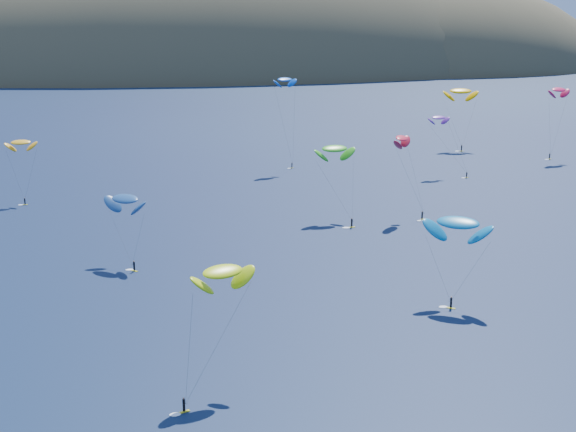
% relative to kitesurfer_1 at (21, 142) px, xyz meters
% --- Properties ---
extents(island, '(730.00, 300.00, 210.00)m').
position_rel_kitesurfer_1_xyz_m(island, '(101.22, 420.53, -25.27)').
color(island, '#3D3526').
rests_on(island, ground).
extents(kitesurfer_1, '(7.65, 8.09, 16.62)m').
position_rel_kitesurfer_1_xyz_m(kitesurfer_1, '(0.00, 0.00, 0.00)').
color(kitesurfer_1, gold).
rests_on(kitesurfer_1, ground).
extents(kitesurfer_2, '(11.52, 12.70, 17.08)m').
position_rel_kitesurfer_1_xyz_m(kitesurfer_2, '(37.65, -108.20, 0.10)').
color(kitesurfer_2, gold).
rests_on(kitesurfer_2, ground).
extents(kitesurfer_3, '(10.00, 14.88, 18.29)m').
position_rel_kitesurfer_1_xyz_m(kitesurfer_3, '(72.62, -29.44, 1.08)').
color(kitesurfer_3, gold).
rests_on(kitesurfer_3, ground).
extents(kitesurfer_4, '(8.45, 7.91, 28.14)m').
position_rel_kitesurfer_1_xyz_m(kitesurfer_4, '(72.46, 30.01, 11.41)').
color(kitesurfer_4, gold).
rests_on(kitesurfer_4, ground).
extents(kitesurfer_5, '(11.80, 10.40, 16.16)m').
position_rel_kitesurfer_1_xyz_m(kitesurfer_5, '(78.94, -86.50, -1.43)').
color(kitesurfer_5, gold).
rests_on(kitesurfer_5, ground).
extents(kitesurfer_6, '(10.28, 10.27, 18.06)m').
position_rel_kitesurfer_1_xyz_m(kitesurfer_6, '(113.60, 10.66, 1.63)').
color(kitesurfer_6, gold).
rests_on(kitesurfer_6, ground).
extents(kitesurfer_8, '(9.54, 7.08, 23.98)m').
position_rel_kitesurfer_1_xyz_m(kitesurfer_8, '(159.76, 27.09, 6.97)').
color(kitesurfer_8, gold).
rests_on(kitesurfer_8, ground).
extents(kitesurfer_9, '(7.86, 10.85, 20.13)m').
position_rel_kitesurfer_1_xyz_m(kitesurfer_9, '(87.89, -31.88, 3.38)').
color(kitesurfer_9, gold).
rests_on(kitesurfer_9, ground).
extents(kitesurfer_10, '(9.85, 12.84, 14.70)m').
position_rel_kitesurfer_1_xyz_m(kitesurfer_10, '(25.23, -54.70, -2.49)').
color(kitesurfer_10, gold).
rests_on(kitesurfer_10, ground).
extents(kitesurfer_11, '(12.07, 12.40, 22.26)m').
position_rel_kitesurfer_1_xyz_m(kitesurfer_11, '(137.15, 50.96, 4.54)').
color(kitesurfer_11, gold).
rests_on(kitesurfer_11, ground).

